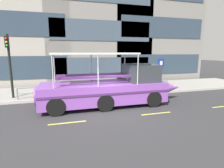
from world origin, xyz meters
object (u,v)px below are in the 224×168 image
at_px(parking_sign, 161,69).
at_px(duck_tour_boat, 112,88).
at_px(pedestrian_near_bow, 131,79).
at_px(traffic_light_pole, 9,60).

bearing_deg(parking_sign, duck_tour_boat, -152.63).
xyz_separation_m(parking_sign, pedestrian_near_bow, (-2.46, 0.53, -0.88)).
distance_m(traffic_light_pole, pedestrian_near_bow, 9.22).
xyz_separation_m(traffic_light_pole, pedestrian_near_bow, (9.06, 0.22, -1.72)).
relative_size(traffic_light_pole, pedestrian_near_bow, 2.85).
height_order(traffic_light_pole, pedestrian_near_bow, traffic_light_pole).
bearing_deg(traffic_light_pole, parking_sign, -1.55).
bearing_deg(duck_tour_boat, traffic_light_pole, 155.73).
distance_m(duck_tour_boat, pedestrian_near_bow, 4.06).
height_order(parking_sign, duck_tour_boat, duck_tour_boat).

